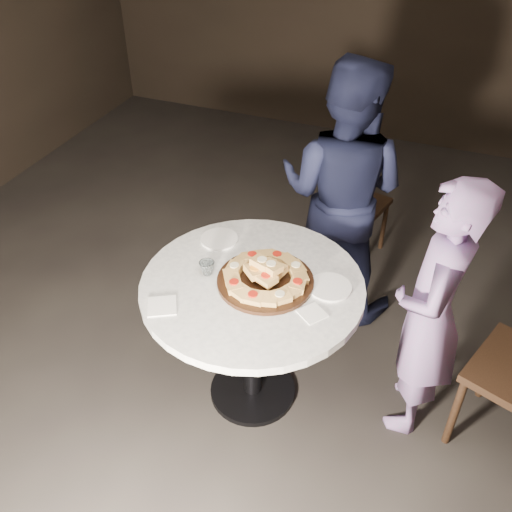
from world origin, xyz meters
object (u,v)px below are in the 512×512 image
at_px(focaccia_pile, 266,274).
at_px(water_glass, 207,268).
at_px(chair_far, 351,201).
at_px(table, 252,306).
at_px(diner_navy, 341,192).
at_px(serving_board, 265,281).
at_px(diner_teal, 430,314).

xyz_separation_m(focaccia_pile, water_glass, (-0.29, -0.04, -0.02)).
xyz_separation_m(focaccia_pile, chair_far, (0.11, 1.42, -0.40)).
bearing_deg(table, diner_navy, 78.98).
xyz_separation_m(serving_board, focaccia_pile, (0.00, 0.00, 0.04)).
height_order(table, diner_teal, diner_teal).
distance_m(focaccia_pile, chair_far, 1.48).
bearing_deg(serving_board, diner_teal, 12.48).
bearing_deg(chair_far, table, 98.06).
distance_m(table, water_glass, 0.30).
bearing_deg(diner_teal, chair_far, -151.53).
bearing_deg(water_glass, focaccia_pile, 8.26).
distance_m(serving_board, diner_navy, 0.96).
distance_m(chair_far, diner_navy, 0.59).
bearing_deg(diner_teal, focaccia_pile, -77.61).
height_order(table, chair_far, chair_far).
distance_m(serving_board, diner_teal, 0.81).
bearing_deg(diner_teal, table, -76.80).
height_order(focaccia_pile, water_glass, focaccia_pile).
height_order(table, focaccia_pile, focaccia_pile).
height_order(chair_far, diner_navy, diner_navy).
height_order(serving_board, diner_navy, diner_navy).
relative_size(serving_board, diner_teal, 0.32).
relative_size(water_glass, diner_teal, 0.05).
relative_size(water_glass, diner_navy, 0.05).
bearing_deg(water_glass, diner_teal, 11.30).
distance_m(chair_far, diner_teal, 1.44).
relative_size(serving_board, focaccia_pile, 1.12).
height_order(water_glass, diner_navy, diner_navy).
bearing_deg(water_glass, serving_board, 8.11).
bearing_deg(serving_board, chair_far, 85.63).
xyz_separation_m(table, diner_teal, (0.85, 0.20, 0.06)).
height_order(water_glass, chair_far, water_glass).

